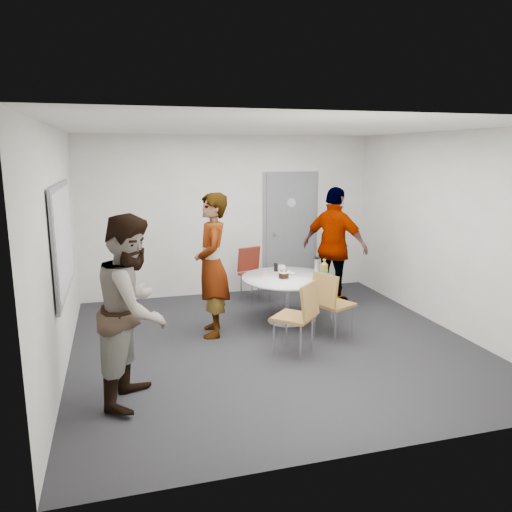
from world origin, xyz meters
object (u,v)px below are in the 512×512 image
object	(u,v)px
door	(290,232)
person_right	(335,247)
chair_near_left	(301,311)
person_main	(212,265)
person_left	(133,309)
chair_near_right	(330,299)
table	(289,283)
whiteboard	(63,239)
chair_far	(252,269)

from	to	relation	value
door	person_right	size ratio (longest dim) A/B	1.12
door	chair_near_left	world-z (taller)	door
person_main	person_left	size ratio (longest dim) A/B	1.03
person_main	person_right	world-z (taller)	person_main
person_main	person_right	distance (m)	2.25
person_main	person_right	size ratio (longest dim) A/B	1.01
chair_near_right	person_left	xyz separation A→B (m)	(-2.50, -0.96, 0.38)
table	person_main	bearing A→B (deg)	-172.04
whiteboard	chair_far	xyz separation A→B (m)	(2.71, 1.71, -0.91)
chair_near_left	person_main	xyz separation A→B (m)	(-0.88, 0.99, 0.40)
chair_near_left	person_main	size ratio (longest dim) A/B	0.47
table	person_left	xyz separation A→B (m)	(-2.22, -1.72, 0.34)
chair_near_left	table	bearing A→B (deg)	31.96
whiteboard	person_main	distance (m)	1.88
whiteboard	chair_near_right	world-z (taller)	whiteboard
door	person_main	distance (m)	2.63
table	person_main	world-z (taller)	person_main
whiteboard	person_left	xyz separation A→B (m)	(0.71, -1.21, -0.52)
door	person_left	xyz separation A→B (m)	(-2.85, -3.50, -0.10)
whiteboard	chair_near_right	bearing A→B (deg)	-4.57
chair_near_right	person_main	world-z (taller)	person_main
whiteboard	chair_near_left	xyz separation A→B (m)	(2.66, -0.64, -0.90)
person_main	person_right	xyz separation A→B (m)	(2.11, 0.77, -0.01)
door	person_left	distance (m)	4.51
chair_near_left	chair_near_right	distance (m)	0.67
door	whiteboard	bearing A→B (deg)	-147.34
chair_far	person_right	world-z (taller)	person_right
chair_near_left	person_right	bearing A→B (deg)	10.01
person_left	person_main	bearing A→B (deg)	-14.04
door	person_left	size ratio (longest dim) A/B	1.14
person_left	chair_near_right	bearing A→B (deg)	-48.61
person_main	person_left	xyz separation A→B (m)	(-1.07, -1.56, -0.03)
door	person_main	world-z (taller)	door
person_left	person_right	bearing A→B (deg)	-33.33
chair_far	person_left	xyz separation A→B (m)	(-2.00, -2.93, 0.39)
table	chair_near_right	xyz separation A→B (m)	(0.28, -0.76, -0.04)
whiteboard	person_right	world-z (taller)	whiteboard
table	chair_near_right	size ratio (longest dim) A/B	1.45
chair_far	person_left	size ratio (longest dim) A/B	0.48
chair_near_left	person_left	bearing A→B (deg)	151.38
whiteboard	chair_far	bearing A→B (deg)	32.35
chair_near_left	person_right	distance (m)	2.18
chair_near_right	person_right	size ratio (longest dim) A/B	0.48
door	whiteboard	distance (m)	4.25
chair_far	chair_near_left	bearing A→B (deg)	72.21
chair_near_left	person_left	distance (m)	2.07
table	person_right	distance (m)	1.20
person_right	person_main	bearing A→B (deg)	72.24
whiteboard	chair_near_left	size ratio (longest dim) A/B	2.10
table	person_right	size ratio (longest dim) A/B	0.69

